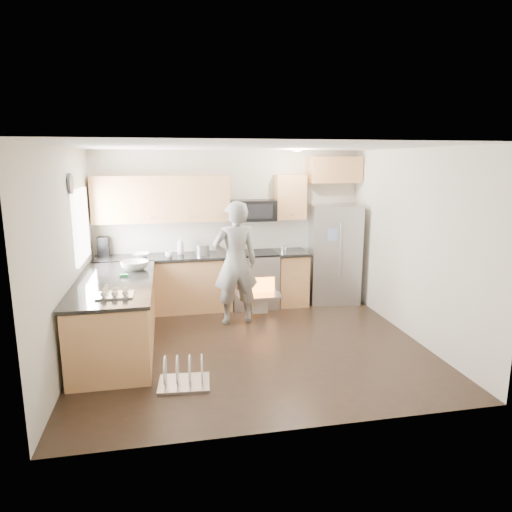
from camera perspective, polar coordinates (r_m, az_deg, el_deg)
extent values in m
plane|color=black|center=(6.24, -0.49, -11.11)|extent=(4.50, 4.50, 0.00)
cube|color=beige|center=(7.80, -3.25, 3.48)|extent=(4.50, 0.04, 2.60)
cube|color=beige|center=(3.96, 4.90, -4.80)|extent=(4.50, 0.04, 2.60)
cube|color=beige|center=(5.88, -22.61, -0.19)|extent=(0.04, 4.00, 2.60)
cube|color=beige|center=(6.64, 18.93, 1.39)|extent=(0.04, 4.00, 2.60)
cube|color=white|center=(5.75, -0.53, 13.52)|extent=(4.50, 4.00, 0.04)
cube|color=white|center=(6.80, -21.01, 3.60)|extent=(0.04, 1.00, 1.00)
cylinder|color=#FFE8CC|center=(7.03, 5.17, 13.04)|extent=(0.14, 0.14, 0.02)
cylinder|color=#474754|center=(6.21, -22.16, 8.38)|extent=(0.03, 0.26, 0.26)
cube|color=tan|center=(7.61, -11.28, -3.61)|extent=(2.15, 0.60, 0.87)
cube|color=black|center=(7.49, -11.43, -0.16)|extent=(2.19, 0.64, 0.04)
cube|color=tan|center=(7.89, 4.35, -2.86)|extent=(0.50, 0.60, 0.87)
cube|color=black|center=(7.77, 4.43, 0.47)|extent=(0.54, 0.64, 0.04)
cube|color=tan|center=(7.50, -11.68, 7.00)|extent=(2.16, 0.33, 0.74)
cube|color=tan|center=(7.78, 4.25, 7.37)|extent=(0.50, 0.33, 0.74)
cube|color=tan|center=(8.00, 9.78, 10.58)|extent=(0.90, 0.33, 0.44)
imported|color=white|center=(7.49, -14.18, 0.13)|extent=(0.27, 0.27, 0.07)
imported|color=white|center=(7.55, -9.43, 1.29)|extent=(0.11, 0.11, 0.29)
imported|color=white|center=(7.36, -10.79, 0.22)|extent=(0.13, 0.13, 0.10)
cylinder|color=#B7B7BC|center=(7.51, -6.75, 0.81)|extent=(0.24, 0.24, 0.16)
cube|color=black|center=(7.67, -18.54, 1.11)|extent=(0.17, 0.21, 0.32)
cylinder|color=#B7B7BC|center=(7.82, 3.47, 1.01)|extent=(0.10, 0.10, 0.08)
cube|color=tan|center=(6.26, -17.02, -7.30)|extent=(0.90, 2.30, 0.87)
cube|color=black|center=(6.13, -17.28, -3.14)|extent=(0.96, 2.36, 0.04)
imported|color=silver|center=(6.64, -14.91, -1.15)|extent=(0.39, 0.39, 0.12)
cube|color=#33B35C|center=(6.30, -16.19, -2.33)|extent=(0.10, 0.07, 0.03)
cube|color=#B7B7BC|center=(5.42, -17.22, -4.38)|extent=(0.41, 0.31, 0.09)
cube|color=#B7B7BC|center=(7.72, -0.27, -3.04)|extent=(0.76, 0.62, 0.90)
cube|color=black|center=(7.61, -0.27, 0.35)|extent=(0.76, 0.60, 0.03)
cube|color=orange|center=(7.43, 0.20, -4.02)|extent=(0.56, 0.02, 0.34)
cube|color=#B7B7BC|center=(7.30, 0.45, -5.01)|extent=(0.70, 0.34, 0.03)
cube|color=white|center=(7.30, 0.53, -6.14)|extent=(0.24, 0.03, 0.28)
cube|color=black|center=(7.62, -0.45, 5.72)|extent=(0.76, 0.40, 0.34)
cube|color=#B7B7BC|center=(8.02, 9.73, 0.26)|extent=(0.91, 0.76, 1.69)
cylinder|color=#B7B7BC|center=(7.68, 10.44, 0.64)|extent=(0.02, 0.02, 0.92)
cylinder|color=#B7B7BC|center=(7.70, 10.83, 0.66)|extent=(0.02, 0.02, 0.92)
cube|color=pink|center=(7.81, 11.83, -0.62)|extent=(0.22, 0.04, 0.28)
cube|color=#849DD4|center=(7.59, 9.54, 2.66)|extent=(0.16, 0.03, 0.20)
imported|color=gray|center=(6.82, -2.58, -0.89)|extent=(0.71, 0.50, 1.86)
cube|color=#B7B7BC|center=(5.29, -8.98, -15.46)|extent=(0.59, 0.49, 0.03)
cylinder|color=white|center=(5.23, -11.30, -13.79)|extent=(0.04, 0.31, 0.31)
cylinder|color=white|center=(5.22, -9.79, -13.78)|extent=(0.04, 0.31, 0.31)
cylinder|color=white|center=(5.21, -8.28, -13.76)|extent=(0.04, 0.31, 0.31)
cylinder|color=white|center=(5.21, -6.77, -13.74)|extent=(0.04, 0.31, 0.31)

